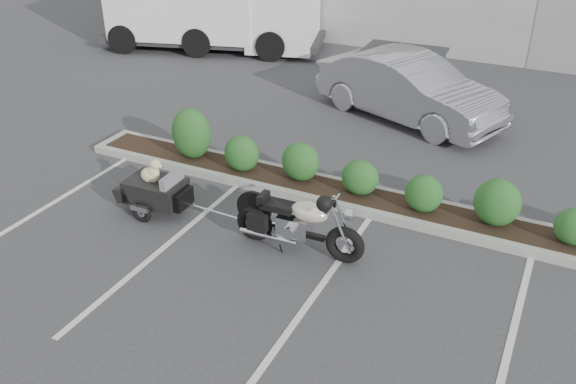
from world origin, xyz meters
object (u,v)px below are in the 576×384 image
at_px(dumpster, 402,75).
at_px(sedan, 409,88).
at_px(pet_trailer, 155,189).
at_px(motorcycle, 298,224).

bearing_deg(dumpster, sedan, -68.95).
relative_size(pet_trailer, dumpster, 0.85).
distance_m(sedan, dumpster, 1.28).
bearing_deg(sedan, pet_trailer, 177.51).
bearing_deg(pet_trailer, dumpster, 71.32).
relative_size(motorcycle, pet_trailer, 1.26).
height_order(pet_trailer, dumpster, dumpster).
distance_m(pet_trailer, dumpster, 7.73).
bearing_deg(dumpster, motorcycle, -88.18).
bearing_deg(motorcycle, pet_trailer, 177.45).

